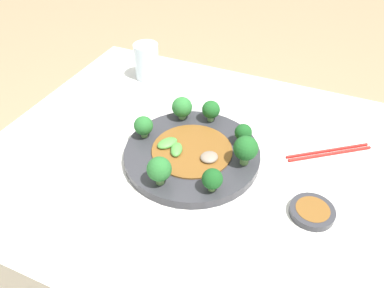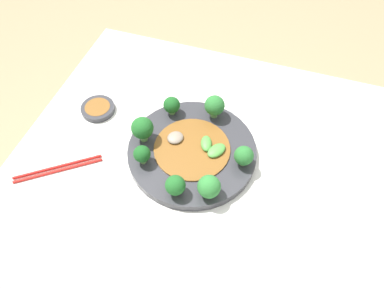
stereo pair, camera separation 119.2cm
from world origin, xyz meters
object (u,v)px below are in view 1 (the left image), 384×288
Objects in this scene: stirfry_center at (189,150)px; broccoli_north at (159,170)px; broccoli_southeast at (182,107)px; chopsticks at (329,152)px; broccoli_west at (246,149)px; drinking_glass at (147,61)px; broccoli_northwest at (212,179)px; sauce_dish at (312,211)px; broccoli_south at (211,110)px; plate at (192,154)px; broccoli_southwest at (243,133)px; broccoli_east at (143,126)px.

broccoli_north is at bearing 82.21° from stirfry_center.
chopsticks is (-0.37, -0.04, -0.05)m from broccoli_southeast.
broccoli_west is 0.38× the size of stirfry_center.
broccoli_southeast is 0.55× the size of drinking_glass.
broccoli_northwest is 0.32m from chopsticks.
broccoli_northwest is 0.58× the size of sauce_dish.
broccoli_south is 0.07m from broccoli_southeast.
plate reaches higher than chopsticks.
plate is 5.67× the size of broccoli_south.
broccoli_west reaches higher than plate.
stirfry_center is 1.03× the size of chopsticks.
broccoli_south is at bearing -67.99° from broccoli_northwest.
sauce_dish is at bearing 169.64° from stirfry_center.
chopsticks is at bearing -130.85° from broccoli_northwest.
drinking_glass reaches higher than broccoli_north.
broccoli_south reaches higher than sauce_dish.
plate is 0.13m from broccoli_south.
plate is at bearing 26.21° from chopsticks.
broccoli_west is 0.19m from sauce_dish.
broccoli_southwest is 0.13m from stirfry_center.
broccoli_southeast is at bearing -76.73° from broccoli_north.
broccoli_southwest is (-0.12, -0.19, -0.01)m from broccoli_north.
broccoli_northwest is at bearing 70.36° from broccoli_west.
broccoli_north is 0.12m from stirfry_center.
broccoli_east is 0.44m from chopsticks.
plate is 4.46× the size of broccoli_west.
stirfry_center is (0.13, 0.01, -0.04)m from broccoli_west.
chopsticks is at bearing -161.40° from broccoli_east.
broccoli_west is 0.19m from broccoli_north.
broccoli_east is at bearing -49.17° from broccoli_north.
broccoli_northwest and broccoli_southwest have the same top height.
plate is at bearing -11.39° from sauce_dish.
sauce_dish is at bearing 145.51° from broccoli_southwest.
broccoli_south is 1.06× the size of broccoli_southwest.
plate is 5.75× the size of broccoli_east.
broccoli_west is (-0.25, -0.01, 0.01)m from broccoli_east.
broccoli_north reaches higher than stirfry_center.
broccoli_south is (0.00, -0.13, 0.04)m from plate.
broccoli_east is at bearing 18.60° from chopsticks.
broccoli_southeast is 0.23m from broccoli_north.
broccoli_south is at bearing -32.44° from sauce_dish.
broccoli_north is 0.60× the size of drinking_glass.
drinking_glass reaches higher than broccoli_east.
chopsticks is 0.20m from sauce_dish.
broccoli_north is at bearing 40.12° from chopsticks.
broccoli_southeast is (-0.05, -0.10, 0.00)m from broccoli_east.
drinking_glass reaches higher than broccoli_northwest.
broccoli_southeast is 0.84× the size of broccoli_west.
broccoli_northwest is at bearing 132.27° from plate.
broccoli_north is 0.41m from chopsticks.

